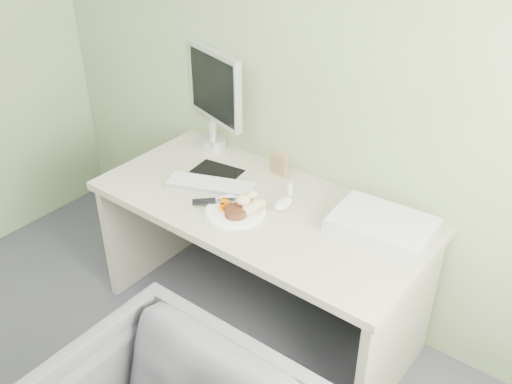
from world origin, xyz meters
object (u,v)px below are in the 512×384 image
Objects in this scene: plate at (235,211)px; scanner at (382,226)px; monitor at (214,94)px; desk at (260,236)px.

scanner reaches higher than plate.
monitor is at bearing 167.44° from scanner.
monitor reaches higher than scanner.
plate reaches higher than desk.
desk is at bearing -169.10° from scanner.
scanner is at bearing 24.46° from plate.
plate is 0.51× the size of monitor.
monitor is at bearing 139.03° from plate.
desk is 5.74× the size of plate.
desk is 0.61m from scanner.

